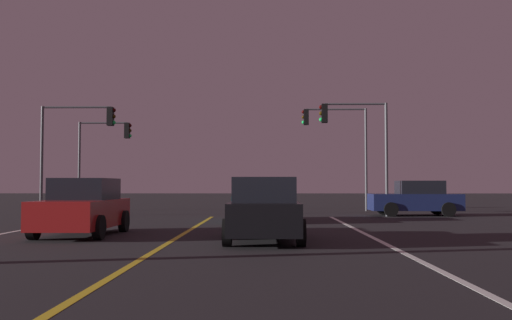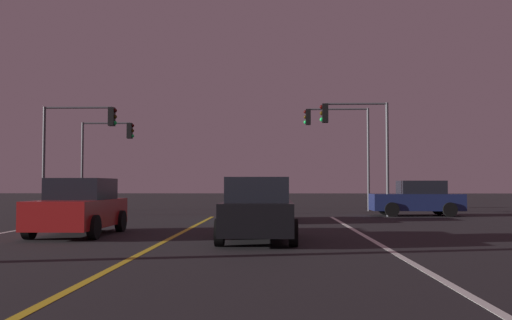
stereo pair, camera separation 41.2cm
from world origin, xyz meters
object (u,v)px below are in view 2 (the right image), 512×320
object	(u,v)px
car_lead_same_lane	(258,210)
traffic_light_far_left	(108,145)
car_crossing_side	(417,199)
car_oncoming	(80,208)
traffic_light_near_right	(355,132)
traffic_light_near_left	(80,134)
car_ahead_far	(255,201)
traffic_light_far_right	(338,134)

from	to	relation	value
car_lead_same_lane	traffic_light_far_left	size ratio (longest dim) A/B	0.84
car_crossing_side	car_oncoming	bearing A→B (deg)	40.66
traffic_light_near_right	traffic_light_far_left	distance (m)	14.63
traffic_light_near_left	traffic_light_near_right	bearing A→B (deg)	0.00
car_ahead_far	car_crossing_side	bearing A→B (deg)	-60.89
car_crossing_side	car_ahead_far	bearing A→B (deg)	29.11
car_oncoming	traffic_light_far_left	bearing A→B (deg)	-166.17
traffic_light_near_left	car_lead_same_lane	bearing A→B (deg)	-52.96
car_crossing_side	traffic_light_near_right	size ratio (longest dim) A/B	0.79
car_ahead_far	traffic_light_far_right	size ratio (longest dim) A/B	0.73
traffic_light_near_left	car_ahead_far	bearing A→B (deg)	-22.66
car_lead_same_lane	traffic_light_near_left	distance (m)	15.31
car_oncoming	traffic_light_far_right	distance (m)	18.75
car_oncoming	car_crossing_side	xyz separation A→B (m)	(12.77, 10.97, 0.00)
traffic_light_far_right	traffic_light_far_left	bearing A→B (deg)	0.00
car_oncoming	car_crossing_side	size ratio (longest dim) A/B	1.00
car_oncoming	car_lead_same_lane	distance (m)	5.66
car_ahead_far	traffic_light_near_left	bearing A→B (deg)	67.34
car_oncoming	traffic_light_far_left	size ratio (longest dim) A/B	0.84
car_lead_same_lane	traffic_light_far_left	world-z (taller)	traffic_light_far_left
car_lead_same_lane	car_crossing_side	world-z (taller)	same
traffic_light_near_left	traffic_light_far_right	world-z (taller)	traffic_light_far_right
car_lead_same_lane	car_crossing_side	xyz separation A→B (m)	(7.37, 12.65, 0.00)
traffic_light_far_left	car_crossing_side	bearing A→B (deg)	-16.12
car_ahead_far	car_lead_same_lane	bearing A→B (deg)	-177.48
car_oncoming	car_ahead_far	bearing A→B (deg)	142.91
car_crossing_side	traffic_light_near_left	size ratio (longest dim) A/B	0.81
traffic_light_near_right	traffic_light_near_left	world-z (taller)	traffic_light_near_right
traffic_light_near_right	traffic_light_far_right	bearing A→B (deg)	-88.07
traffic_light_far_right	traffic_light_far_left	size ratio (longest dim) A/B	1.15
car_lead_same_lane	car_ahead_far	bearing A→B (deg)	2.52
car_ahead_far	traffic_light_far_right	world-z (taller)	traffic_light_far_right
car_ahead_far	traffic_light_near_right	distance (m)	6.70
car_oncoming	traffic_light_near_right	world-z (taller)	traffic_light_near_right
traffic_light_near_right	traffic_light_far_left	xyz separation A→B (m)	(-13.56, 5.50, -0.21)
car_oncoming	traffic_light_far_right	world-z (taller)	traffic_light_far_right
car_lead_same_lane	traffic_light_near_left	world-z (taller)	traffic_light_near_left
car_crossing_side	traffic_light_far_right	size ratio (longest dim) A/B	0.73
car_oncoming	car_lead_same_lane	bearing A→B (deg)	72.67
car_oncoming	car_crossing_side	distance (m)	16.83
car_oncoming	traffic_light_near_left	size ratio (longest dim) A/B	0.81
car_oncoming	car_lead_same_lane	size ratio (longest dim) A/B	1.00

